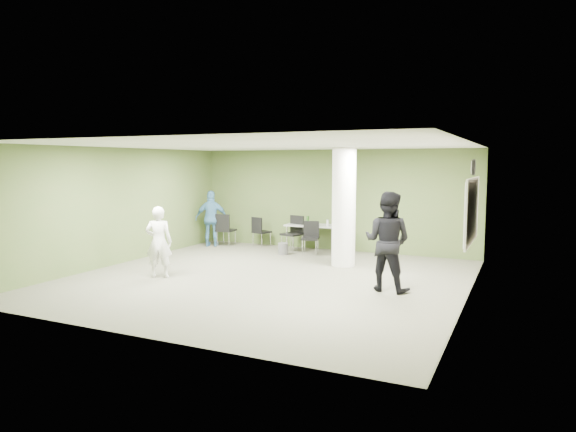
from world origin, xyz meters
The scene contains 17 objects.
floor centered at (0.00, 0.00, 0.00)m, with size 8.00×8.00×0.00m, color #4A4C3C.
ceiling centered at (0.00, 0.00, 2.80)m, with size 8.00×8.00×0.00m, color white.
wall_back centered at (0.00, 4.00, 1.40)m, with size 8.00×0.02×2.80m, color #445B2B.
wall_left centered at (-4.00, 0.00, 1.40)m, with size 0.02×8.00×2.80m, color #445B2B.
wall_right_cream centered at (4.00, 0.00, 1.40)m, with size 0.02×8.00×2.80m, color beige.
column centered at (1.00, 2.00, 1.40)m, with size 0.56×0.56×2.80m, color silver.
whiteboard centered at (3.92, 1.20, 1.50)m, with size 0.05×2.30×1.30m.
wall_clock centered at (3.92, 1.20, 2.35)m, with size 0.06×0.32×0.32m.
folding_table centered at (-0.38, 3.54, 0.69)m, with size 1.60×0.80×0.99m.
wastebasket centered at (-0.93, 2.72, 0.15)m, with size 0.27×0.27×0.31m, color #4C4C4C.
chair_back_left centered at (-3.04, 3.18, 0.56)m, with size 0.50×0.50×0.96m.
chair_back_right centered at (-2.09, 3.57, 0.51)m, with size 0.55×0.55×0.87m.
chair_table_left centered at (-0.89, 3.34, 0.57)m, with size 0.60×0.60×0.98m.
chair_table_right centered at (-0.29, 3.08, 0.51)m, with size 0.53×0.53×0.88m.
woman_white centered at (-2.15, -0.86, 0.76)m, with size 0.56×0.37×1.53m, color white.
man_black centered at (2.53, 0.08, 0.95)m, with size 0.92×0.72×1.90m, color black.
man_blue centered at (-3.40, 3.06, 0.81)m, with size 0.95×0.40×1.63m, color teal.
Camera 1 is at (4.88, -9.47, 2.45)m, focal length 32.00 mm.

